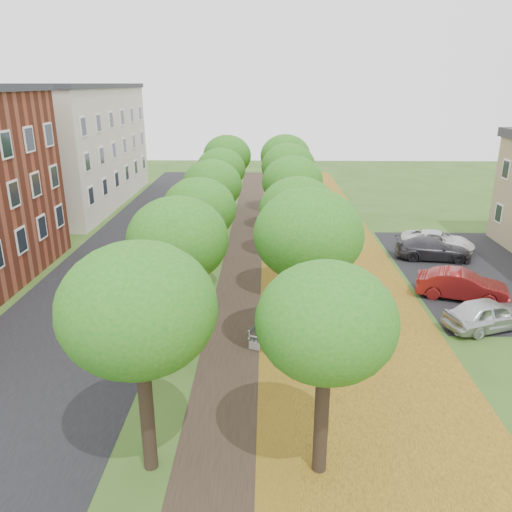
{
  "coord_description": "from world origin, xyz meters",
  "views": [
    {
      "loc": [
        1.05,
        -11.48,
        10.41
      ],
      "look_at": [
        0.57,
        11.29,
        2.5
      ],
      "focal_mm": 35.0,
      "sensor_mm": 36.0,
      "label": 1
    }
  ],
  "objects_px": {
    "car_red": "(462,285)",
    "bench": "(261,332)",
    "car_white": "(437,241)",
    "car_silver": "(489,314)",
    "car_grey": "(433,249)"
  },
  "relations": [
    {
      "from": "car_red",
      "to": "car_white",
      "type": "height_order",
      "value": "car_red"
    },
    {
      "from": "car_silver",
      "to": "car_grey",
      "type": "xyz_separation_m",
      "value": [
        0.45,
        9.35,
        -0.05
      ]
    },
    {
      "from": "car_red",
      "to": "car_white",
      "type": "bearing_deg",
      "value": 9.29
    },
    {
      "from": "car_silver",
      "to": "bench",
      "type": "bearing_deg",
      "value": 78.46
    },
    {
      "from": "car_grey",
      "to": "car_red",
      "type": "bearing_deg",
      "value": -176.9
    },
    {
      "from": "car_red",
      "to": "car_white",
      "type": "xyz_separation_m",
      "value": [
        1.28,
        7.78,
        -0.08
      ]
    },
    {
      "from": "car_red",
      "to": "car_grey",
      "type": "bearing_deg",
      "value": 14.38
    },
    {
      "from": "car_silver",
      "to": "car_red",
      "type": "bearing_deg",
      "value": -19.29
    },
    {
      "from": "car_red",
      "to": "bench",
      "type": "bearing_deg",
      "value": 133.38
    },
    {
      "from": "car_red",
      "to": "car_white",
      "type": "relative_size",
      "value": 0.95
    },
    {
      "from": "bench",
      "to": "car_grey",
      "type": "height_order",
      "value": "car_grey"
    },
    {
      "from": "bench",
      "to": "car_silver",
      "type": "height_order",
      "value": "car_silver"
    },
    {
      "from": "car_white",
      "to": "car_red",
      "type": "bearing_deg",
      "value": -170.23
    },
    {
      "from": "bench",
      "to": "car_red",
      "type": "xyz_separation_m",
      "value": [
        10.15,
        4.68,
        0.3
      ]
    },
    {
      "from": "car_white",
      "to": "car_grey",
      "type": "bearing_deg",
      "value": 173.52
    }
  ]
}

